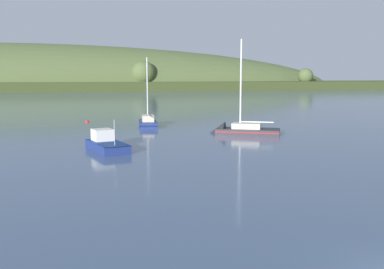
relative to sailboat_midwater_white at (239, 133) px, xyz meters
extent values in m
cube|color=#35401E|center=(-4.35, 187.91, 2.20)|extent=(494.72, 86.98, 4.72)
ellipsoid|color=#4C5B33|center=(-59.44, 202.58, -0.16)|extent=(397.58, 94.76, 51.70)
sphere|color=#4C5B33|center=(7.15, 179.80, 9.14)|extent=(13.11, 13.11, 13.11)
sphere|color=#4C5B33|center=(105.87, 186.87, 7.76)|extent=(9.16, 9.16, 9.16)
cube|color=#232328|center=(1.03, -0.49, -0.17)|extent=(8.54, 6.28, 1.49)
cone|color=#232328|center=(-2.56, 1.21, -0.17)|extent=(3.10, 3.62, 3.06)
cube|color=maroon|center=(1.03, -0.49, 0.24)|extent=(8.55, 6.31, 0.15)
cube|color=#BCB299|center=(0.85, -0.40, 0.93)|extent=(4.16, 3.49, 0.71)
cylinder|color=silver|center=(0.13, -0.06, 6.16)|extent=(0.22, 0.22, 11.18)
cylinder|color=silver|center=(2.02, -0.96, 1.43)|extent=(3.84, 1.95, 0.18)
cube|color=navy|center=(-10.37, 10.80, -0.02)|extent=(2.97, 7.09, 1.28)
cone|color=navy|center=(-10.11, 14.25, -0.02)|extent=(2.49, 1.90, 2.37)
cube|color=navy|center=(-10.37, 10.80, 0.27)|extent=(2.99, 7.09, 0.16)
cube|color=#BCB299|center=(-10.36, 10.97, 1.07)|extent=(1.90, 3.23, 0.90)
cylinder|color=silver|center=(-10.31, 11.66, 5.28)|extent=(0.17, 0.17, 9.32)
cylinder|color=silver|center=(-10.44, 9.85, 1.67)|extent=(0.41, 3.64, 0.14)
cube|color=navy|center=(-16.73, -8.87, 0.02)|extent=(4.36, 6.79, 1.31)
cone|color=navy|center=(-17.65, -5.86, 0.02)|extent=(2.56, 1.63, 2.38)
cube|color=navy|center=(-16.73, -8.87, 0.63)|extent=(4.41, 6.81, 0.08)
cube|color=silver|center=(-17.14, -7.53, 1.25)|extent=(2.39, 2.43, 1.16)
cube|color=#192833|center=(-17.40, -6.66, 1.42)|extent=(1.63, 0.54, 0.65)
cylinder|color=#B2B2B7|center=(-16.08, -11.01, 1.89)|extent=(0.06, 0.06, 2.45)
sphere|color=red|center=(-19.28, 19.34, -0.16)|extent=(0.63, 0.63, 0.63)
cylinder|color=black|center=(-19.28, 19.34, 0.20)|extent=(0.04, 0.04, 0.08)
camera|label=1|loc=(-17.57, -51.21, 7.06)|focal=39.78mm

